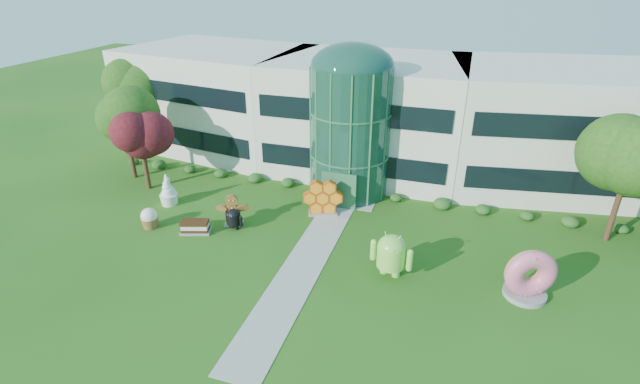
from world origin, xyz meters
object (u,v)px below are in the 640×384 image
(android_green, at_px, (391,252))
(gingerbread, at_px, (233,210))
(android_black, at_px, (234,217))
(donut, at_px, (529,273))

(android_green, height_order, gingerbread, android_green)
(android_green, bearing_deg, android_black, -178.57)
(donut, bearing_deg, android_green, 161.56)
(android_black, distance_m, donut, 18.50)
(gingerbread, bearing_deg, android_black, -75.66)
(android_black, height_order, donut, donut)
(android_green, bearing_deg, donut, 13.65)
(android_black, bearing_deg, donut, 9.42)
(android_green, distance_m, gingerbread, 11.64)
(donut, distance_m, gingerbread, 18.86)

